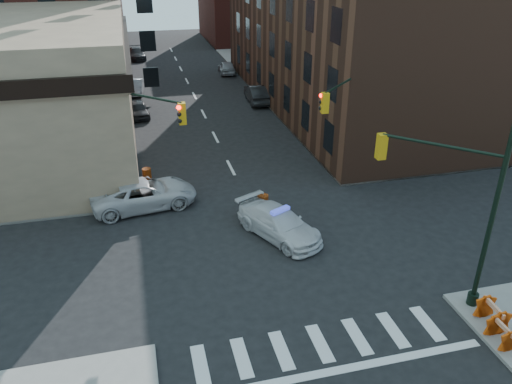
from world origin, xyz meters
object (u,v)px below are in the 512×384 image
pedestrian_a (130,180)px  barricade_se_a (492,315)px  barrel_road (263,204)px  parked_car_enear (257,94)px  pickup (144,194)px  pedestrian_b (52,180)px  parked_car_wnear (139,109)px  police_car (279,223)px  parked_car_wfar (136,87)px  barricade_nw_a (114,190)px  barrel_bank (147,176)px

pedestrian_a → barricade_se_a: 19.78m
barrel_road → parked_car_enear: bearing=76.7°
pickup → pedestrian_b: size_ratio=3.14×
parked_car_enear → pedestrian_a: (-11.94, -17.21, 0.29)m
pedestrian_b → barrel_road: size_ratio=1.70×
pedestrian_b → barricade_se_a: (17.62, -15.93, -0.45)m
parked_car_wnear → parked_car_enear: bearing=3.7°
police_car → barrel_road: size_ratio=4.63×
barricade_se_a → parked_car_wfar: bearing=21.4°
pickup → parked_car_wfar: 24.40m
police_car → parked_car_wnear: (-6.16, 21.69, -0.08)m
pedestrian_a → pedestrian_b: bearing=-176.0°
pedestrian_a → barricade_nw_a: 1.08m
parked_car_enear → barrel_bank: 18.87m
parked_car_wnear → barricade_nw_a: parked_car_wnear is taller
parked_car_wnear → police_car: bearing=-79.5°
parked_car_wnear → barricade_se_a: size_ratio=2.98×
pickup → barricade_nw_a: (-1.67, 1.32, -0.18)m
parked_car_enear → barricade_nw_a: size_ratio=3.86×
police_car → barrel_bank: bearing=101.5°
police_car → pickup: size_ratio=0.87×
parked_car_wfar → pedestrian_b: 22.53m
barrel_bank → barricade_se_a: size_ratio=0.74×
parked_car_wnear → parked_car_enear: (10.94, 1.73, 0.16)m
parked_car_wnear → barricade_se_a: (12.19, -30.21, -0.02)m
barricade_nw_a → parked_car_enear: bearing=44.0°
pedestrian_b → parked_car_enear: bearing=39.9°
barrel_bank → barricade_nw_a: bearing=-136.7°
barrel_bank → pedestrian_b: bearing=-173.3°
pickup → barricade_se_a: (12.49, -13.40, -0.18)m
barrel_bank → parked_car_enear: bearing=54.6°
parked_car_wnear → pedestrian_a: (-1.00, -15.47, 0.45)m
pickup → barricade_se_a: size_ratio=4.53×
parked_car_wfar → barricade_se_a: size_ratio=3.10×
pickup → pedestrian_b: (-5.12, 2.53, 0.27)m
parked_car_wnear → parked_car_wfar: 7.59m
pedestrian_a → barricade_nw_a: bearing=-159.7°
pickup → parked_car_wfar: (0.30, 24.40, -0.15)m
parked_car_enear → barricade_se_a: bearing=95.1°
barrel_road → barricade_nw_a: size_ratio=0.85×
barricade_se_a → pickup: bearing=46.5°
parked_car_wnear → parked_car_wfar: bearing=84.7°
police_car → parked_car_wfar: size_ratio=1.26×
pedestrian_b → barricade_nw_a: 3.69m
pedestrian_a → barricade_se_a: (13.19, -14.73, -0.47)m
barrel_road → police_car: bearing=-86.1°
pickup → parked_car_wnear: pickup is taller
pickup → pedestrian_b: 5.72m
barrel_road → pickup: bearing=159.6°
police_car → pickup: pickup is taller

